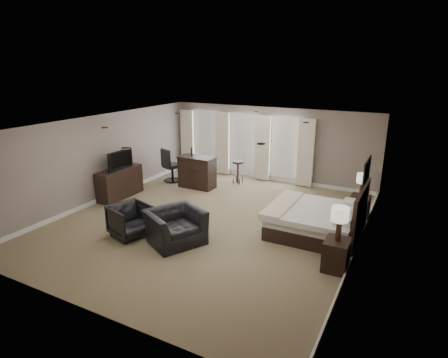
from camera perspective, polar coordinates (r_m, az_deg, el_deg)
The scene contains 16 objects.
room at distance 9.62m, azimuth -2.17°, elevation 0.68°, with size 7.60×8.60×2.64m.
window_bay at distance 13.63m, azimuth 2.84°, elevation 5.20°, with size 5.25×0.20×2.30m.
bed at distance 9.39m, azimuth 13.41°, elevation -4.28°, with size 2.11×2.02×1.34m, color silver.
nightstand_near at distance 8.07m, azimuth 16.72°, elevation -11.00°, with size 0.48×0.59×0.64m, color black.
nightstand_far at distance 10.70m, azimuth 19.91°, elevation -4.15°, with size 0.49×0.60×0.65m, color black.
lamp_near at distance 7.78m, azimuth 17.15°, elevation -6.60°, with size 0.35×0.35×0.71m, color beige.
lamp_far at distance 10.50m, azimuth 20.27°, elevation -0.88°, with size 0.30×0.30×0.63m, color beige.
wall_art at distance 8.87m, azimuth 20.88°, elevation 1.12°, with size 0.04×0.96×0.56m, color slate.
dresser at distance 12.13m, azimuth -15.59°, elevation -0.57°, with size 0.51×1.59×0.92m, color black.
tv at distance 11.98m, azimuth -15.79°, elevation 1.83°, with size 1.01×0.58×0.13m, color black.
armchair_near at distance 8.79m, azimuth -7.46°, elevation -6.38°, with size 1.23×0.80×1.08m, color black.
armchair_far at distance 9.38m, azimuth -14.12°, elevation -5.90°, with size 0.85×0.80×0.88m, color black.
bar_counter at distance 12.61m, azimuth -4.12°, elevation 1.07°, with size 1.23×0.64×1.08m, color black.
bar_stool_left at distance 12.51m, azimuth -4.62°, elevation 0.03°, with size 0.33×0.33×0.70m, color black.
bar_stool_right at distance 13.04m, azimuth 2.13°, elevation 1.02°, with size 0.38×0.38×0.80m, color black.
desk_chair at distance 13.35m, azimuth -7.91°, elevation 2.14°, with size 0.61×0.61×1.20m, color black.
Camera 1 is at (4.63, -7.98, 4.04)m, focal length 30.00 mm.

